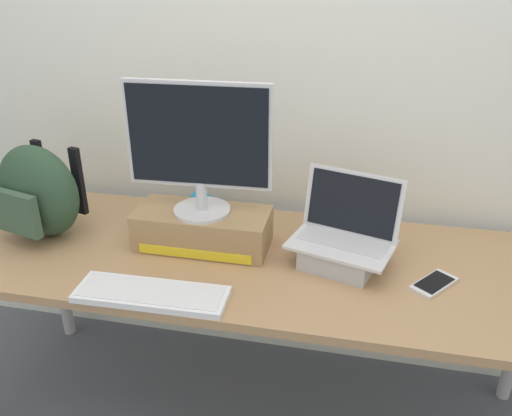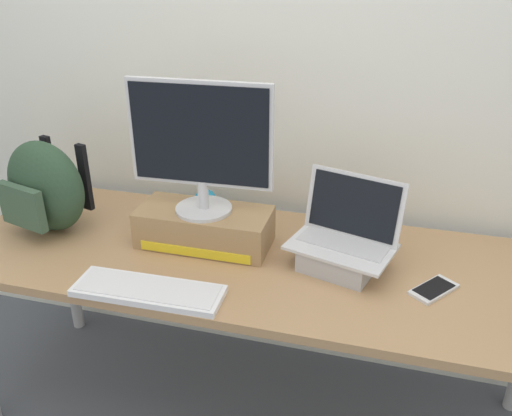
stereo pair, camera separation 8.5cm
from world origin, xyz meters
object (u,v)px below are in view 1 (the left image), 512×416
Objects in this scene: toner_box_yellow at (203,228)px; desktop_monitor at (199,146)px; external_keyboard at (151,294)px; messenger_backpack at (38,192)px; cell_phone at (434,283)px; open_laptop at (342,246)px; plush_toy at (200,202)px.

toner_box_yellow is 0.30m from desktop_monitor.
desktop_monitor is 0.48m from external_keyboard.
desktop_monitor is at bearing 19.15° from messenger_backpack.
cell_phone is (0.75, -0.09, -0.06)m from toner_box_yellow.
toner_box_yellow reaches higher than external_keyboard.
plush_toy is (-0.55, 0.25, -0.02)m from open_laptop.
plush_toy is at bearing -163.08° from cell_phone.
open_laptop reaches higher than external_keyboard.
desktop_monitor is 1.04× the size of external_keyboard.
cell_phone is (1.33, -0.04, -0.16)m from messenger_backpack.
toner_box_yellow is at bearing 19.26° from messenger_backpack.
desktop_monitor is 1.30× the size of messenger_backpack.
toner_box_yellow is 0.33m from external_keyboard.
messenger_backpack reaches higher than toner_box_yellow.
open_laptop is 4.14× the size of plush_toy.
messenger_backpack is at bearing -178.12° from desktop_monitor.
open_laptop reaches higher than cell_phone.
messenger_backpack is 4.08× the size of plush_toy.
toner_box_yellow is at bearing 90.98° from desktop_monitor.
external_keyboard is at bearing -87.52° from plush_toy.
messenger_backpack is at bearing -162.37° from open_laptop.
open_laptop is at bearing 16.29° from messenger_backpack.
desktop_monitor reaches higher than external_keyboard.
desktop_monitor is at bearing -86.46° from toner_box_yellow.
desktop_monitor reaches higher than open_laptop.
plush_toy is (-0.02, 0.56, 0.03)m from external_keyboard.
plush_toy reaches higher than cell_phone.
messenger_backpack is (-0.51, 0.28, 0.15)m from external_keyboard.
external_keyboard is at bearing -13.80° from messenger_backpack.
desktop_monitor is at bearing 78.10° from external_keyboard.
messenger_backpack is 2.15× the size of cell_phone.
toner_box_yellow is 5.09× the size of plush_toy.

